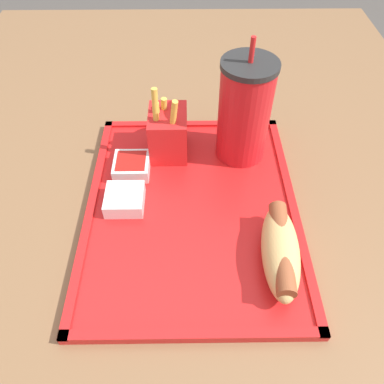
{
  "coord_description": "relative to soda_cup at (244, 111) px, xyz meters",
  "views": [
    {
      "loc": [
        0.38,
        0.01,
        1.15
      ],
      "look_at": [
        0.03,
        0.02,
        0.76
      ],
      "focal_mm": 35.0,
      "sensor_mm": 36.0,
      "label": 1
    }
  ],
  "objects": [
    {
      "name": "ground_plane",
      "position": [
        0.08,
        -0.1,
        -0.81
      ],
      "size": [
        8.0,
        8.0,
        0.0
      ],
      "primitive_type": "plane",
      "color": "#4C4742"
    },
    {
      "name": "dining_table",
      "position": [
        0.08,
        -0.1,
        -0.45
      ],
      "size": [
        1.32,
        0.97,
        0.72
      ],
      "color": "brown",
      "rests_on": "ground_plane"
    },
    {
      "name": "food_tray",
      "position": [
        0.11,
        -0.08,
        -0.09
      ],
      "size": [
        0.39,
        0.3,
        0.01
      ],
      "color": "red",
      "rests_on": "dining_table"
    },
    {
      "name": "soda_cup",
      "position": [
        0.0,
        0.0,
        0.0
      ],
      "size": [
        0.08,
        0.08,
        0.2
      ],
      "color": "red",
      "rests_on": "food_tray"
    },
    {
      "name": "hot_dog_far",
      "position": [
        0.21,
        0.03,
        -0.06
      ],
      "size": [
        0.14,
        0.06,
        0.05
      ],
      "color": "tan",
      "rests_on": "food_tray"
    },
    {
      "name": "fries_carton",
      "position": [
        -0.0,
        -0.12,
        -0.04
      ],
      "size": [
        0.07,
        0.06,
        0.12
      ],
      "color": "red",
      "rests_on": "food_tray"
    },
    {
      "name": "sauce_cup_mayo",
      "position": [
        0.11,
        -0.18,
        -0.07
      ],
      "size": [
        0.05,
        0.05,
        0.02
      ],
      "color": "silver",
      "rests_on": "food_tray"
    },
    {
      "name": "sauce_cup_ketchup",
      "position": [
        0.04,
        -0.17,
        -0.07
      ],
      "size": [
        0.05,
        0.05,
        0.02
      ],
      "color": "silver",
      "rests_on": "food_tray"
    }
  ]
}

